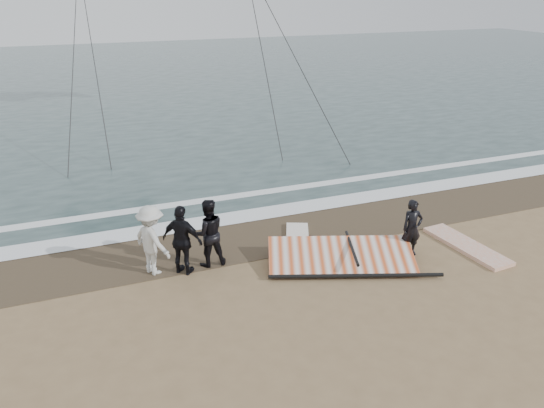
# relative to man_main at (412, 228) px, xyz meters

# --- Properties ---
(ground) EXTENTS (120.00, 120.00, 0.00)m
(ground) POSITION_rel_man_main_xyz_m (-2.70, -1.95, -0.78)
(ground) COLOR #8C704C
(ground) RESTS_ON ground
(sea) EXTENTS (120.00, 54.00, 0.02)m
(sea) POSITION_rel_man_main_xyz_m (-2.70, 31.05, -0.77)
(sea) COLOR #233838
(sea) RESTS_ON ground
(wet_sand) EXTENTS (120.00, 2.80, 0.01)m
(wet_sand) POSITION_rel_man_main_xyz_m (-2.70, 2.55, -0.77)
(wet_sand) COLOR #4C3D2B
(wet_sand) RESTS_ON ground
(foam_near) EXTENTS (120.00, 0.90, 0.01)m
(foam_near) POSITION_rel_man_main_xyz_m (-2.70, 3.95, -0.75)
(foam_near) COLOR white
(foam_near) RESTS_ON sea
(foam_far) EXTENTS (120.00, 0.45, 0.01)m
(foam_far) POSITION_rel_man_main_xyz_m (-2.70, 5.65, -0.75)
(foam_far) COLOR white
(foam_far) RESTS_ON sea
(man_main) EXTENTS (0.61, 0.43, 1.56)m
(man_main) POSITION_rel_man_main_xyz_m (0.00, 0.00, 0.00)
(man_main) COLOR black
(man_main) RESTS_ON ground
(board_white) EXTENTS (0.97, 2.73, 0.11)m
(board_white) POSITION_rel_man_main_xyz_m (1.70, -0.25, -0.73)
(board_white) COLOR silver
(board_white) RESTS_ON ground
(board_cream) EXTENTS (1.52, 2.43, 0.10)m
(board_cream) POSITION_rel_man_main_xyz_m (-2.55, 1.66, -0.73)
(board_cream) COLOR white
(board_cream) RESTS_ON ground
(trio_cluster) EXTENTS (2.42, 1.49, 1.82)m
(trio_cluster) POSITION_rel_man_main_xyz_m (-5.92, 1.42, 0.12)
(trio_cluster) COLOR black
(trio_cluster) RESTS_ON ground
(sail_rig) EXTENTS (4.09, 2.89, 0.50)m
(sail_rig) POSITION_rel_man_main_xyz_m (-2.06, 0.28, -0.59)
(sail_rig) COLOR black
(sail_rig) RESTS_ON ground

